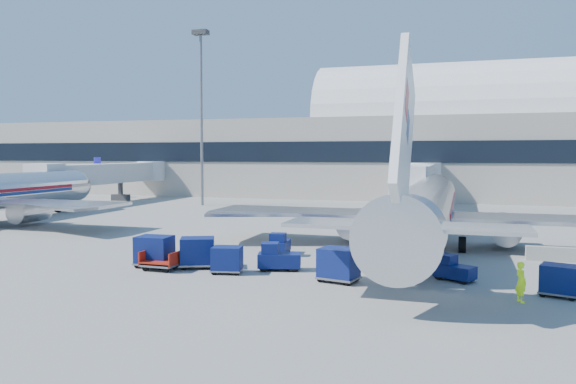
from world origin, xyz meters
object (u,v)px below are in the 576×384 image
(barrier_near, at_px, (551,254))
(tug_right, at_px, (453,269))
(cart_solo_near, at_px, (339,264))
(cart_solo_far, at_px, (560,280))
(mast_west, at_px, (201,91))
(airliner_main, at_px, (425,208))
(tug_lead, at_px, (278,258))
(cart_train_a, at_px, (227,259))
(tug_left, at_px, (279,245))
(jetbridge_mid, at_px, (111,174))
(cart_open_red, at_px, (161,264))
(jetbridge_near, at_px, (419,178))
(cart_train_c, at_px, (155,250))
(ramp_worker, at_px, (521,282))
(cart_train_b, at_px, (198,252))

(barrier_near, xyz_separation_m, tug_right, (-5.84, -7.50, 0.17))
(tug_right, distance_m, cart_solo_near, 6.23)
(cart_solo_far, bearing_deg, mast_west, 151.44)
(airliner_main, xyz_separation_m, tug_lead, (-7.71, -10.32, -2.19))
(cart_train_a, bearing_deg, tug_left, 70.31)
(mast_west, bearing_deg, jetbridge_mid, 176.79)
(tug_left, distance_m, cart_solo_far, 17.47)
(airliner_main, bearing_deg, mast_west, 139.64)
(cart_open_red, bearing_deg, mast_west, 113.78)
(jetbridge_near, distance_m, cart_train_c, 40.11)
(jetbridge_near, height_order, cart_solo_near, jetbridge_near)
(cart_solo_near, bearing_deg, ramp_worker, 3.56)
(jetbridge_mid, xyz_separation_m, barrier_near, (52.40, -28.81, -3.48))
(airliner_main, xyz_separation_m, cart_train_b, (-12.49, -11.10, -1.96))
(cart_train_a, relative_size, cart_train_b, 0.78)
(jetbridge_mid, height_order, tug_lead, jetbridge_mid)
(mast_west, relative_size, tug_lead, 8.31)
(cart_open_red, bearing_deg, jetbridge_mid, 129.13)
(tug_lead, height_order, cart_solo_far, tug_lead)
(cart_train_b, relative_size, cart_open_red, 1.19)
(jetbridge_near, xyz_separation_m, cart_train_b, (-10.09, -37.41, -2.96))
(ramp_worker, bearing_deg, tug_right, 15.20)
(mast_west, xyz_separation_m, cart_solo_far, (37.05, -37.57, -13.98))
(cart_train_a, height_order, cart_train_b, cart_train_b)
(barrier_near, distance_m, tug_lead, 17.55)
(cart_open_red, bearing_deg, airliner_main, 42.21)
(tug_lead, bearing_deg, tug_left, 92.51)
(barrier_near, height_order, tug_lead, tug_lead)
(mast_west, distance_m, tug_left, 39.99)
(cart_train_a, distance_m, cart_open_red, 4.09)
(barrier_near, bearing_deg, cart_open_red, -156.04)
(airliner_main, height_order, mast_west, mast_west)
(barrier_near, bearing_deg, tug_left, -169.78)
(jetbridge_mid, relative_size, cart_train_c, 12.60)
(airliner_main, distance_m, tug_lead, 13.07)
(jetbridge_near, distance_m, jetbridge_mid, 42.00)
(tug_left, relative_size, ramp_worker, 1.31)
(jetbridge_mid, bearing_deg, mast_west, -3.21)
(jetbridge_near, distance_m, ramp_worker, 40.80)
(mast_west, height_order, cart_train_c, mast_west)
(jetbridge_near, height_order, mast_west, mast_west)
(mast_west, height_order, cart_train_a, mast_west)
(cart_open_red, xyz_separation_m, ramp_worker, (19.42, -1.29, 0.54))
(airliner_main, xyz_separation_m, mast_west, (-30.00, 25.49, 11.87))
(airliner_main, height_order, cart_train_b, airliner_main)
(barrier_near, xyz_separation_m, cart_train_a, (-18.19, -9.48, 0.37))
(airliner_main, distance_m, barrier_near, 8.74)
(jetbridge_near, bearing_deg, cart_train_b, -105.10)
(cart_train_c, bearing_deg, cart_solo_far, -3.42)
(mast_west, distance_m, cart_train_b, 42.86)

